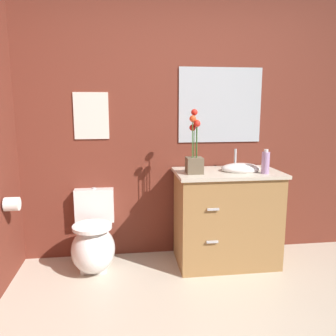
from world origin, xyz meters
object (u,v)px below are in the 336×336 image
at_px(wall_mirror, 220,105).
at_px(toilet_paper_roll, 12,204).
at_px(soap_bottle, 266,162).
at_px(vanity_cabinet, 227,216).
at_px(flower_vase, 194,154).
at_px(toilet, 94,243).
at_px(wall_poster, 91,116).

bearing_deg(wall_mirror, toilet_paper_roll, -165.60).
distance_m(soap_bottle, toilet_paper_roll, 2.12).
xyz_separation_m(vanity_cabinet, toilet_paper_roll, (-1.81, -0.17, 0.23)).
height_order(soap_bottle, toilet_paper_roll, soap_bottle).
distance_m(soap_bottle, wall_mirror, 0.71).
height_order(flower_vase, soap_bottle, flower_vase).
xyz_separation_m(toilet, toilet_paper_roll, (-0.60, -0.20, 0.44)).
bearing_deg(wall_poster, wall_mirror, 0.00).
bearing_deg(toilet_paper_roll, soap_bottle, 0.73).
relative_size(wall_poster, toilet_paper_roll, 3.84).
bearing_deg(flower_vase, toilet, 174.56).
xyz_separation_m(flower_vase, wall_poster, (-0.89, 0.35, 0.32)).
bearing_deg(flower_vase, wall_mirror, 47.82).
distance_m(vanity_cabinet, flower_vase, 0.67).
bearing_deg(soap_bottle, wall_mirror, 123.50).
bearing_deg(soap_bottle, vanity_cabinet, 153.46).
bearing_deg(wall_mirror, toilet, -167.50).
relative_size(flower_vase, soap_bottle, 2.61).
height_order(vanity_cabinet, flower_vase, flower_vase).
xyz_separation_m(vanity_cabinet, wall_poster, (-1.21, 0.29, 0.91)).
distance_m(toilet, wall_mirror, 1.73).
bearing_deg(flower_vase, soap_bottle, -7.96).
bearing_deg(vanity_cabinet, toilet_paper_roll, -174.63).
distance_m(vanity_cabinet, soap_bottle, 0.61).
bearing_deg(toilet_paper_roll, toilet, 18.14).
xyz_separation_m(soap_bottle, wall_poster, (-1.50, 0.44, 0.39)).
xyz_separation_m(wall_mirror, toilet_paper_roll, (-1.81, -0.46, -0.77)).
height_order(toilet, wall_mirror, wall_mirror).
bearing_deg(vanity_cabinet, soap_bottle, -26.54).
relative_size(vanity_cabinet, toilet_paper_roll, 9.52).
bearing_deg(wall_poster, flower_vase, -21.64).
bearing_deg(vanity_cabinet, wall_mirror, 90.52).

